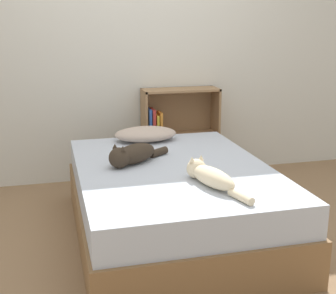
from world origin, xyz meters
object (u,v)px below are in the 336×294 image
pillow (146,134)px  cat_light (210,176)px  bed (173,202)px  cat_dark (132,155)px  bookshelf (176,132)px

pillow → cat_light: size_ratio=0.88×
pillow → bed: bearing=-86.8°
pillow → cat_dark: size_ratio=1.07×
bed → pillow: size_ratio=3.58×
cat_dark → bed: bearing=121.6°
cat_light → bookshelf: size_ratio=0.68×
pillow → cat_light: cat_light is taller
pillow → bookshelf: size_ratio=0.59×
bed → pillow: (-0.04, 0.73, 0.32)m
pillow → cat_light: (0.16, -1.15, -0.00)m
cat_light → bookshelf: (0.25, 1.67, -0.13)m
cat_dark → cat_light: bearing=91.2°
bed → cat_light: bearing=-74.2°
bed → bookshelf: 1.32m
bed → pillow: 0.80m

